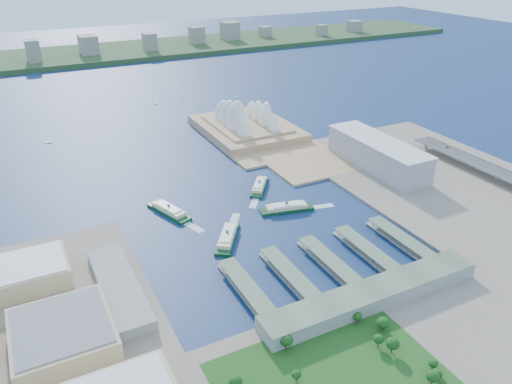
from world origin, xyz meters
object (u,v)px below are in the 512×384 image
opera_house (247,113)px  ferry_c (227,235)px  car_c (447,147)px  ferry_d (287,206)px  ferry_b (260,184)px  toaster_building (378,154)px  ferry_a (169,209)px

opera_house → ferry_c: 314.44m
car_c → ferry_d: bearing=6.7°
opera_house → ferry_d: (-72.15, -246.33, -26.37)m
ferry_b → ferry_c: bearing=-96.0°
opera_house → car_c: 292.88m
toaster_building → ferry_c: 255.74m
car_c → opera_house: bearing=-47.1°
toaster_building → ferry_a: 279.61m
toaster_building → ferry_d: size_ratio=2.60×
toaster_building → ferry_a: bearing=178.6°
opera_house → ferry_b: (-72.74, -183.01, -26.80)m
ferry_b → ferry_d: (0.59, -63.31, 0.43)m
ferry_b → car_c: (271.74, -31.25, 10.36)m
toaster_building → ferry_b: bearing=174.0°
ferry_d → car_c: size_ratio=12.19×
toaster_building → ferry_d: bearing=-164.1°
opera_house → car_c: (199.00, -214.27, -16.44)m
ferry_a → ferry_b: 116.84m
ferry_a → ferry_d: size_ratio=1.01×
opera_house → ferry_c: opera_house is taller
ferry_b → car_c: car_c is taller
ferry_c → ferry_b: bearing=-98.3°
toaster_building → car_c: toaster_building is taller
opera_house → ferry_a: 271.67m
ferry_c → car_c: bearing=-136.4°
opera_house → ferry_a: bearing=-134.4°
toaster_building → car_c: 110.04m
ferry_b → ferry_c: 121.37m
toaster_building → ferry_a: (-279.13, 6.76, -14.79)m
ferry_a → ferry_c: 86.29m
opera_house → toaster_building: (90.00, -200.00, -11.50)m
ferry_b → car_c: size_ratio=11.26×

